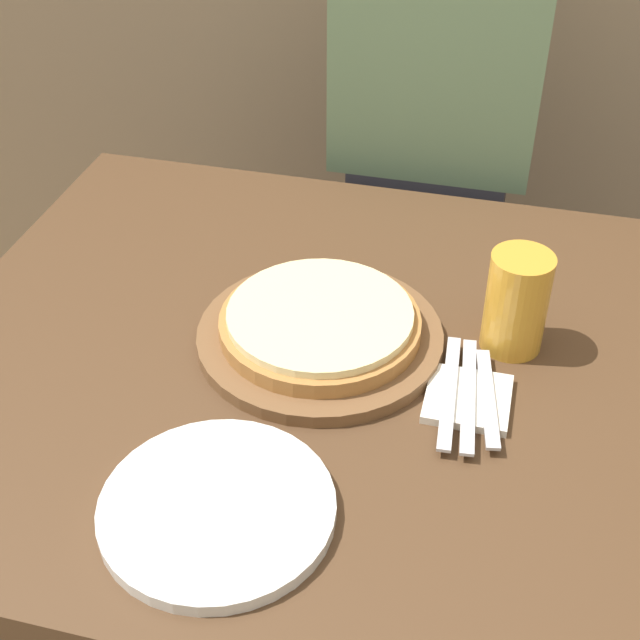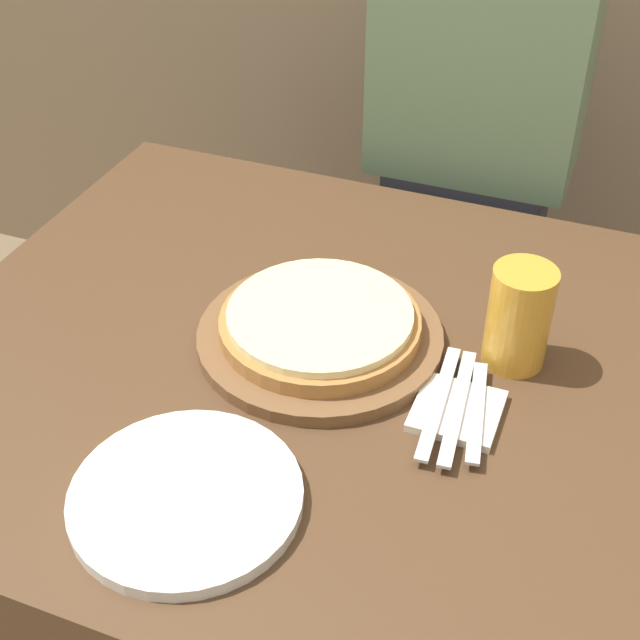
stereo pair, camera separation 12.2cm
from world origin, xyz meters
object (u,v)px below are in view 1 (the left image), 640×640
(pizza_on_board, at_px, (320,329))
(dinner_plate, at_px, (217,508))
(diner_person, at_px, (428,197))
(beer_glass, at_px, (517,298))
(spoon, at_px, (488,397))
(fork, at_px, (449,391))
(dinner_knife, at_px, (468,394))

(pizza_on_board, xyz_separation_m, dinner_plate, (-0.04, -0.33, -0.02))
(pizza_on_board, distance_m, diner_person, 0.65)
(pizza_on_board, height_order, beer_glass, beer_glass)
(pizza_on_board, height_order, spoon, pizza_on_board)
(dinner_plate, distance_m, spoon, 0.38)
(pizza_on_board, distance_m, beer_glass, 0.28)
(fork, xyz_separation_m, diner_person, (-0.13, 0.70, -0.12))
(dinner_plate, xyz_separation_m, dinner_knife, (0.26, 0.26, 0.01))
(beer_glass, relative_size, dinner_plate, 0.54)
(dinner_plate, relative_size, fork, 1.24)
(beer_glass, bearing_deg, dinner_plate, -127.38)
(pizza_on_board, bearing_deg, fork, -20.81)
(dinner_plate, relative_size, dinner_knife, 1.24)
(dinner_knife, relative_size, diner_person, 0.17)
(dinner_plate, distance_m, fork, 0.35)
(pizza_on_board, height_order, diner_person, diner_person)
(dinner_plate, xyz_separation_m, spoon, (0.28, 0.26, 0.01))
(dinner_plate, bearing_deg, pizza_on_board, 83.52)
(spoon, bearing_deg, fork, 180.00)
(fork, bearing_deg, diner_person, 100.15)
(beer_glass, relative_size, spoon, 0.79)
(beer_glass, bearing_deg, spoon, -97.97)
(fork, height_order, dinner_knife, same)
(dinner_knife, xyz_separation_m, diner_person, (-0.15, 0.70, -0.12))
(beer_glass, xyz_separation_m, diner_person, (-0.20, 0.57, -0.19))
(pizza_on_board, relative_size, spoon, 1.86)
(spoon, xyz_separation_m, diner_person, (-0.18, 0.70, -0.12))
(fork, bearing_deg, pizza_on_board, 159.19)
(pizza_on_board, bearing_deg, spoon, -16.80)
(dinner_plate, bearing_deg, dinner_knife, 45.15)
(dinner_knife, height_order, diner_person, diner_person)
(dinner_plate, height_order, spoon, dinner_plate)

